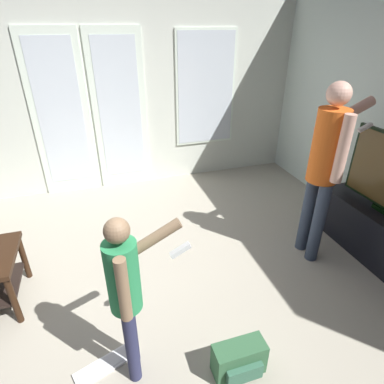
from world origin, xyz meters
TOP-DOWN VIEW (x-y plane):
  - ground_plane at (0.00, 0.00)m, footprint 5.97×4.60m
  - wall_back_with_doors at (0.07, 2.27)m, footprint 5.97×0.09m
  - person_adult at (2.00, 0.05)m, footprint 0.73×0.46m
  - person_child at (0.14, -0.65)m, footprint 0.53×0.33m
  - backpack at (0.79, -0.89)m, footprint 0.35×0.19m
  - loose_keyboard at (-0.05, -0.58)m, footprint 0.46×0.27m

SIDE VIEW (x-z plane):
  - ground_plane at x=0.00m, z-range -0.02..0.00m
  - loose_keyboard at x=-0.05m, z-range 0.00..0.02m
  - backpack at x=0.79m, z-range 0.00..0.24m
  - person_child at x=0.14m, z-range 0.12..1.33m
  - person_adult at x=2.00m, z-range 0.17..1.86m
  - wall_back_with_doors at x=0.07m, z-range -0.04..2.64m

